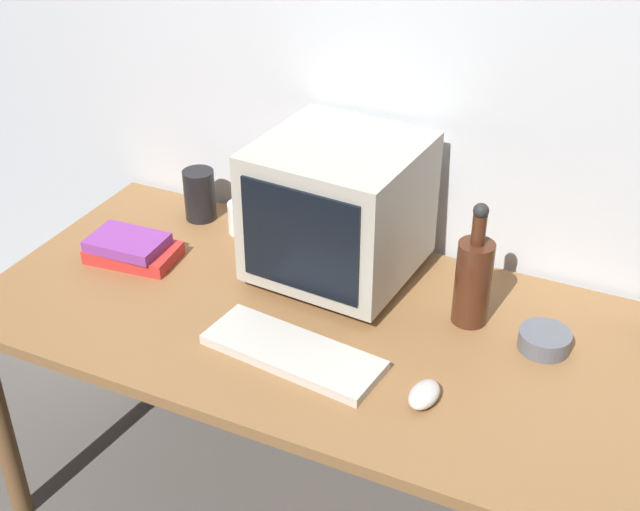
% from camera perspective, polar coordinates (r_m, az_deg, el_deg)
% --- Properties ---
extents(back_wall, '(4.00, 0.08, 2.50)m').
position_cam_1_polar(back_wall, '(2.19, 5.32, 14.11)').
color(back_wall, silver).
rests_on(back_wall, ground).
extents(desk, '(1.69, 0.81, 0.70)m').
position_cam_1_polar(desk, '(2.10, 0.00, -5.90)').
color(desk, olive).
rests_on(desk, ground).
extents(crt_monitor, '(0.41, 0.41, 0.37)m').
position_cam_1_polar(crt_monitor, '(2.12, 1.26, 3.11)').
color(crt_monitor, '#B2AD9E').
rests_on(crt_monitor, desk).
extents(keyboard, '(0.43, 0.20, 0.02)m').
position_cam_1_polar(keyboard, '(1.93, -1.83, -6.54)').
color(keyboard, beige).
rests_on(keyboard, desk).
extents(computer_mouse, '(0.07, 0.10, 0.04)m').
position_cam_1_polar(computer_mouse, '(1.83, 7.03, -9.27)').
color(computer_mouse, beige).
rests_on(computer_mouse, desk).
extents(bottle_tall, '(0.09, 0.09, 0.32)m').
position_cam_1_polar(bottle_tall, '(2.02, 10.28, -1.54)').
color(bottle_tall, '#472314').
rests_on(bottle_tall, desk).
extents(book_stack, '(0.25, 0.16, 0.07)m').
position_cam_1_polar(book_stack, '(2.32, -12.60, 0.45)').
color(book_stack, red).
rests_on(book_stack, desk).
extents(mug, '(0.12, 0.08, 0.09)m').
position_cam_1_polar(mug, '(2.39, -5.20, 2.55)').
color(mug, white).
rests_on(mug, desk).
extents(cd_spindle, '(0.12, 0.12, 0.04)m').
position_cam_1_polar(cd_spindle, '(2.02, 14.88, -5.54)').
color(cd_spindle, '#595B66').
rests_on(cd_spindle, desk).
extents(metal_canister, '(0.09, 0.09, 0.15)m').
position_cam_1_polar(metal_canister, '(2.47, -8.11, 4.07)').
color(metal_canister, black).
rests_on(metal_canister, desk).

